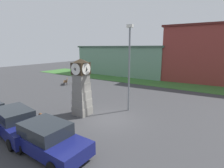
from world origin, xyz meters
TOP-DOWN VIEW (x-y plane):
  - ground_plane at (0.00, 0.00)m, footprint 87.44×87.44m
  - clock_tower at (-2.29, -0.35)m, footprint 1.37×1.43m
  - bollard_near_tower at (-0.13, -4.31)m, footprint 0.24×0.24m
  - bollard_mid_row at (-1.79, -3.71)m, footprint 0.25×0.25m
  - bollard_far_row at (-3.03, -3.56)m, footprint 0.26×0.26m
  - car_near_tower at (-3.23, -5.07)m, footprint 4.75×2.43m
  - car_by_building at (0.01, -5.15)m, footprint 4.30×2.03m
  - bench at (-12.20, 6.79)m, footprint 1.53×1.48m
  - street_lamp_far_side at (0.33, 2.50)m, footprint 0.50×0.24m
  - warehouse_blue_far at (-10.32, 22.58)m, footprint 17.81×12.32m
  - grass_verge_far at (-0.84, 16.03)m, footprint 52.46×7.05m

SIDE VIEW (x-z plane):
  - ground_plane at x=0.00m, z-range 0.00..0.00m
  - grass_verge_far at x=-0.84m, z-range 0.00..0.04m
  - bollard_near_tower at x=-0.13m, z-range 0.01..0.89m
  - bollard_mid_row at x=-1.79m, z-range 0.01..0.95m
  - bollard_far_row at x=-3.03m, z-range 0.01..0.99m
  - bench at x=-12.20m, z-range 0.07..0.97m
  - car_by_building at x=0.01m, z-range 0.01..1.59m
  - car_near_tower at x=-3.23m, z-range 0.01..1.62m
  - clock_tower at x=-2.29m, z-range -0.07..4.35m
  - warehouse_blue_far at x=-10.32m, z-range 0.01..5.50m
  - street_lamp_far_side at x=0.33m, z-range 0.50..7.49m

